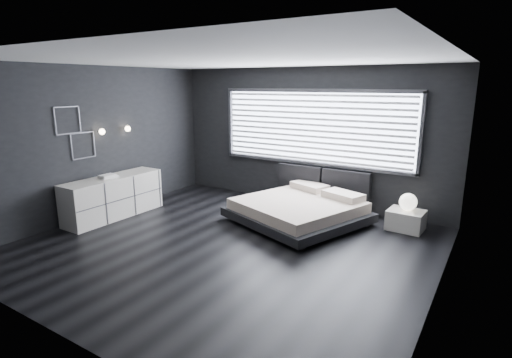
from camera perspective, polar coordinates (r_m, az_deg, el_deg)
The scene contains 12 objects.
room at distance 5.95m, azimuth -4.37°, elevation 3.07°, with size 6.04×6.00×2.80m.
window at distance 8.14m, azimuth 8.20°, elevation 7.27°, with size 4.14×0.09×1.52m.
headboard at distance 8.17m, azimuth 9.41°, elevation -0.17°, with size 1.96×0.16×0.52m.
sconce_near at distance 7.99m, azimuth -21.15°, elevation 6.32°, with size 0.18×0.11×0.11m.
sconce_far at distance 8.36m, azimuth -17.87°, elevation 6.86°, with size 0.18×0.11×0.11m.
wall_art_upper at distance 7.70m, azimuth -25.30°, elevation 7.58°, with size 0.01×0.48×0.48m.
wall_art_lower at distance 7.89m, azimuth -23.44°, elevation 4.42°, with size 0.01×0.48×0.48m.
bed at distance 7.32m, azimuth 6.19°, elevation -4.27°, with size 2.61×2.55×0.54m.
nightstand at distance 7.41m, azimuth 20.62°, elevation -5.50°, with size 0.59×0.49×0.34m, color beige.
orb_lamp at distance 7.34m, azimuth 20.91°, elevation -3.07°, with size 0.30×0.30×0.30m, color white.
dresser at distance 8.01m, azimuth -19.65°, elevation -2.41°, with size 0.57×1.94×0.78m.
book_stack at distance 7.85m, azimuth -20.39°, elevation 0.37°, with size 0.28×0.34×0.06m.
Camera 1 is at (3.49, -4.70, 2.47)m, focal length 28.00 mm.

